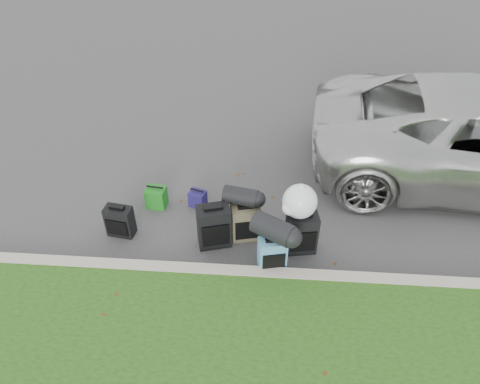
# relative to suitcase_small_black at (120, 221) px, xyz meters

# --- Properties ---
(ground) EXTENTS (120.00, 120.00, 0.00)m
(ground) POSITION_rel_suitcase_small_black_xyz_m (1.89, 0.26, -0.25)
(ground) COLOR #383535
(ground) RESTS_ON ground
(curb) EXTENTS (120.00, 0.18, 0.15)m
(curb) POSITION_rel_suitcase_small_black_xyz_m (1.89, -0.74, -0.18)
(curb) COLOR #9E937F
(curb) RESTS_ON ground
(suitcase_small_black) EXTENTS (0.43, 0.28, 0.51)m
(suitcase_small_black) POSITION_rel_suitcase_small_black_xyz_m (0.00, 0.00, 0.00)
(suitcase_small_black) COLOR black
(suitcase_small_black) RESTS_ON ground
(suitcase_large_black_left) EXTENTS (0.54, 0.41, 0.69)m
(suitcase_large_black_left) POSITION_rel_suitcase_small_black_xyz_m (1.45, -0.11, 0.09)
(suitcase_large_black_left) COLOR black
(suitcase_large_black_left) RESTS_ON ground
(suitcase_olive) EXTENTS (0.48, 0.36, 0.59)m
(suitcase_olive) POSITION_rel_suitcase_small_black_xyz_m (1.90, 0.07, 0.04)
(suitcase_olive) COLOR #403A29
(suitcase_olive) RESTS_ON ground
(suitcase_teal) EXTENTS (0.42, 0.30, 0.55)m
(suitcase_teal) POSITION_rel_suitcase_small_black_xyz_m (2.31, -0.54, 0.02)
(suitcase_teal) COLOR #3C6D87
(suitcase_teal) RESTS_ON ground
(suitcase_large_black_right) EXTENTS (0.48, 0.34, 0.66)m
(suitcase_large_black_right) POSITION_rel_suitcase_small_black_xyz_m (2.72, -0.14, 0.08)
(suitcase_large_black_right) COLOR black
(suitcase_large_black_right) RESTS_ON ground
(tote_green) EXTENTS (0.34, 0.28, 0.35)m
(tote_green) POSITION_rel_suitcase_small_black_xyz_m (0.41, 0.68, -0.08)
(tote_green) COLOR #197319
(tote_green) RESTS_ON ground
(tote_navy) EXTENTS (0.31, 0.27, 0.28)m
(tote_navy) POSITION_rel_suitcase_small_black_xyz_m (1.08, 0.73, -0.11)
(tote_navy) COLOR #1E1751
(tote_navy) RESTS_ON ground
(duffel_left) EXTENTS (0.54, 0.36, 0.27)m
(duffel_left) POSITION_rel_suitcase_small_black_xyz_m (1.82, 0.15, 0.47)
(duffel_left) COLOR black
(duffel_left) RESTS_ON suitcase_olive
(duffel_right) EXTENTS (0.65, 0.56, 0.32)m
(duffel_right) POSITION_rel_suitcase_small_black_xyz_m (2.30, -0.47, 0.45)
(duffel_right) COLOR black
(duffel_right) RESTS_ON suitcase_teal
(trash_bag) EXTENTS (0.49, 0.49, 0.49)m
(trash_bag) POSITION_rel_suitcase_small_black_xyz_m (2.65, -0.11, 0.65)
(trash_bag) COLOR white
(trash_bag) RESTS_ON suitcase_large_black_right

